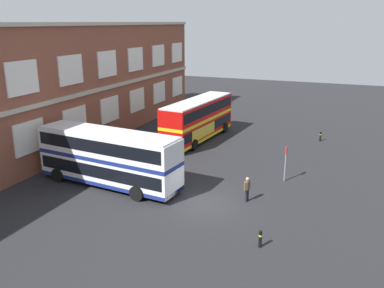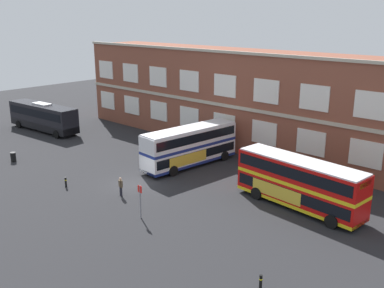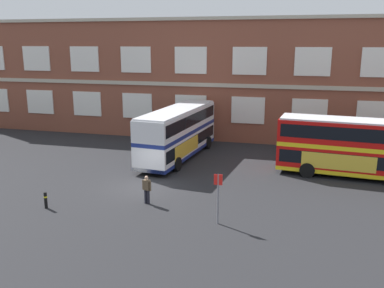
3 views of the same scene
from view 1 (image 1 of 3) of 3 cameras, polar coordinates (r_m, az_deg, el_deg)
ground_plane at (r=27.68m, az=-2.20°, el=-7.63°), size 120.00×120.00×0.00m
brick_terminal_building at (r=37.04m, az=-23.98°, el=6.24°), size 54.34×8.19×11.42m
double_decker_near at (r=29.65m, az=-11.66°, el=-1.83°), size 3.71×11.20×4.07m
double_decker_middle at (r=40.53m, az=0.87°, el=3.55°), size 11.20×3.67×4.07m
waiting_passenger at (r=27.10m, az=7.76°, el=-6.18°), size 0.63×0.35×1.70m
bus_stand_flag at (r=30.73m, az=13.03°, el=-2.26°), size 0.44×0.10×2.70m
safety_bollard_west at (r=22.21m, az=9.58°, el=-13.00°), size 0.19×0.19×0.95m
safety_bollard_east at (r=42.42m, az=17.62°, el=1.04°), size 0.19×0.19×0.95m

